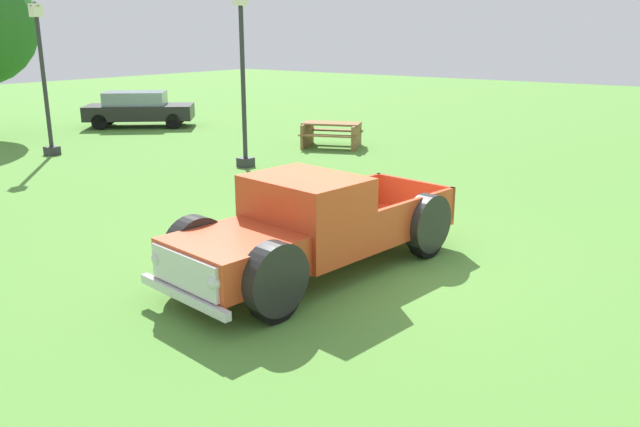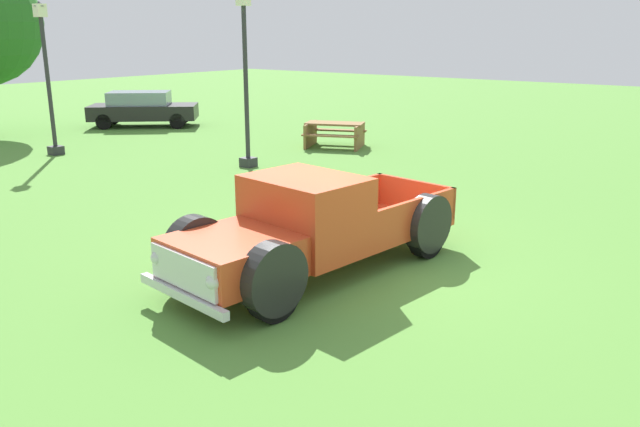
# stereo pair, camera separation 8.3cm
# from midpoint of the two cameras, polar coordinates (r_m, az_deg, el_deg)

# --- Properties ---
(ground_plane) EXTENTS (80.00, 80.00, 0.00)m
(ground_plane) POSITION_cam_midpoint_polar(r_m,az_deg,el_deg) (10.10, 2.19, -4.43)
(ground_plane) COLOR #548C38
(pickup_truck_foreground) EXTENTS (5.12, 2.42, 1.51)m
(pickup_truck_foreground) POSITION_cam_midpoint_polar(r_m,az_deg,el_deg) (9.32, -1.78, -1.49)
(pickup_truck_foreground) COLOR #D14723
(pickup_truck_foreground) RESTS_ON ground_plane
(sedan_distant_b) EXTENTS (3.89, 4.08, 1.34)m
(sedan_distant_b) POSITION_cam_midpoint_polar(r_m,az_deg,el_deg) (25.74, -16.04, 9.04)
(sedan_distant_b) COLOR black
(sedan_distant_b) RESTS_ON ground_plane
(lamp_post_near) EXTENTS (0.36, 0.36, 4.36)m
(lamp_post_near) POSITION_cam_midpoint_polar(r_m,az_deg,el_deg) (20.38, -23.64, 11.16)
(lamp_post_near) COLOR #2D2D33
(lamp_post_near) RESTS_ON ground_plane
(lamp_post_far) EXTENTS (0.36, 0.36, 4.59)m
(lamp_post_far) POSITION_cam_midpoint_polar(r_m,az_deg,el_deg) (17.11, -7.07, 12.09)
(lamp_post_far) COLOR #2D2D33
(lamp_post_far) RESTS_ON ground_plane
(picnic_table) EXTENTS (2.07, 2.24, 0.78)m
(picnic_table) POSITION_cam_midpoint_polar(r_m,az_deg,el_deg) (20.28, 0.93, 7.35)
(picnic_table) COLOR olive
(picnic_table) RESTS_ON ground_plane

